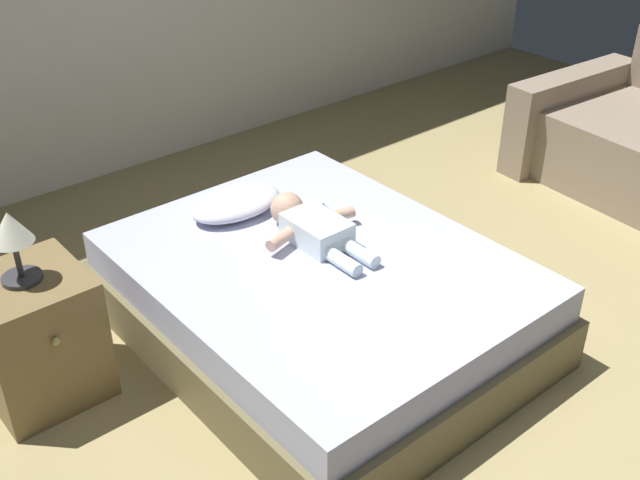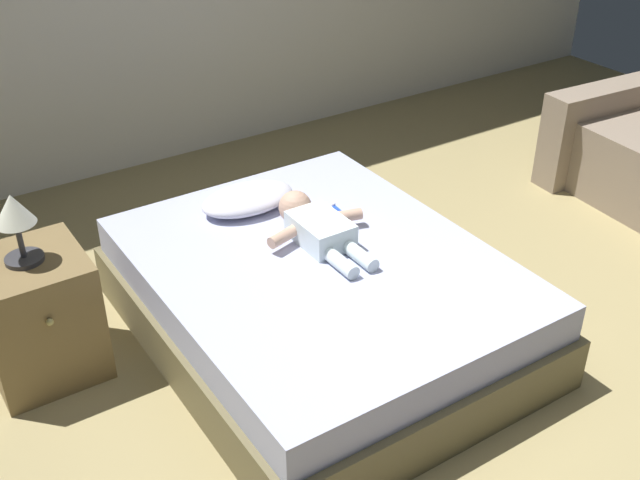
{
  "view_description": "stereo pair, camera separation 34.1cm",
  "coord_description": "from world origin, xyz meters",
  "px_view_note": "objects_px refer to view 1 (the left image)",
  "views": [
    {
      "loc": [
        -2.1,
        -1.49,
        2.3
      ],
      "look_at": [
        -0.24,
        0.74,
        0.52
      ],
      "focal_mm": 43.58,
      "sensor_mm": 36.0,
      "label": 1
    },
    {
      "loc": [
        -1.83,
        -1.7,
        2.3
      ],
      "look_at": [
        -0.24,
        0.74,
        0.52
      ],
      "focal_mm": 43.58,
      "sensor_mm": 36.0,
      "label": 2
    }
  ],
  "objects_px": {
    "pillow": "(236,203)",
    "lamp": "(12,234)",
    "toothbrush": "(328,209)",
    "baby": "(311,227)",
    "nightstand": "(36,337)",
    "bed": "(320,298)"
  },
  "relations": [
    {
      "from": "pillow",
      "to": "lamp",
      "type": "distance_m",
      "value": 1.15
    },
    {
      "from": "toothbrush",
      "to": "baby",
      "type": "bearing_deg",
      "value": -147.1
    },
    {
      "from": "baby",
      "to": "toothbrush",
      "type": "bearing_deg",
      "value": 32.9
    },
    {
      "from": "nightstand",
      "to": "lamp",
      "type": "distance_m",
      "value": 0.49
    },
    {
      "from": "pillow",
      "to": "toothbrush",
      "type": "relative_size",
      "value": 3.26
    },
    {
      "from": "lamp",
      "to": "nightstand",
      "type": "bearing_deg",
      "value": -90.0
    },
    {
      "from": "baby",
      "to": "lamp",
      "type": "distance_m",
      "value": 1.3
    },
    {
      "from": "baby",
      "to": "toothbrush",
      "type": "distance_m",
      "value": 0.28
    },
    {
      "from": "bed",
      "to": "toothbrush",
      "type": "bearing_deg",
      "value": 44.73
    },
    {
      "from": "pillow",
      "to": "bed",
      "type": "bearing_deg",
      "value": -86.01
    },
    {
      "from": "pillow",
      "to": "lamp",
      "type": "xyz_separation_m",
      "value": [
        -1.1,
        -0.13,
        0.31
      ]
    },
    {
      "from": "bed",
      "to": "lamp",
      "type": "xyz_separation_m",
      "value": [
        -1.15,
        0.46,
        0.57
      ]
    },
    {
      "from": "baby",
      "to": "lamp",
      "type": "bearing_deg",
      "value": 166.24
    },
    {
      "from": "bed",
      "to": "pillow",
      "type": "bearing_deg",
      "value": 93.99
    },
    {
      "from": "toothbrush",
      "to": "lamp",
      "type": "height_order",
      "value": "lamp"
    },
    {
      "from": "bed",
      "to": "lamp",
      "type": "bearing_deg",
      "value": 157.97
    },
    {
      "from": "pillow",
      "to": "nightstand",
      "type": "xyz_separation_m",
      "value": [
        -1.1,
        -0.13,
        -0.19
      ]
    },
    {
      "from": "toothbrush",
      "to": "nightstand",
      "type": "xyz_separation_m",
      "value": [
        -1.46,
        0.15,
        -0.15
      ]
    },
    {
      "from": "baby",
      "to": "nightstand",
      "type": "distance_m",
      "value": 1.28
    },
    {
      "from": "toothbrush",
      "to": "nightstand",
      "type": "height_order",
      "value": "nightstand"
    },
    {
      "from": "baby",
      "to": "nightstand",
      "type": "relative_size",
      "value": 1.12
    },
    {
      "from": "pillow",
      "to": "baby",
      "type": "height_order",
      "value": "baby"
    }
  ]
}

